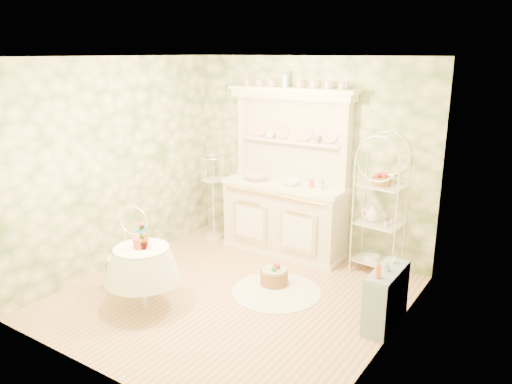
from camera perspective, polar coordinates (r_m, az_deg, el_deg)
The scene contains 22 objects.
floor at distance 5.93m, azimuth -2.71°, elevation -11.87°, with size 3.60×3.60×0.00m, color #D5AB82.
ceiling at distance 5.26m, azimuth -3.11°, elevation 15.20°, with size 3.60×3.60×0.00m, color white.
wall_left at distance 6.64m, azimuth -15.56°, elevation 3.00°, with size 3.60×3.60×0.00m, color beige.
wall_right at distance 4.65m, azimuth 15.33°, elevation -2.33°, with size 3.60×3.60×0.00m, color beige.
wall_back at distance 6.94m, azimuth 5.93°, elevation 4.02°, with size 3.60×3.60×0.00m, color beige.
wall_front at distance 4.20m, azimuth -17.60°, elevation -4.48°, with size 3.60×3.60×0.00m, color beige.
kitchen_dresser at distance 6.83m, azimuth 3.31°, elevation 2.15°, with size 1.87×0.61×2.29m, color silver.
bakers_rack at distance 6.45m, azimuth 13.92°, elevation -2.02°, with size 0.52×0.37×1.66m, color white.
side_shelf at distance 5.42m, azimuth 14.63°, elevation -11.56°, with size 0.27×0.72×0.62m, color #889AB0.
round_table at distance 5.69m, azimuth -12.76°, elevation -9.77°, with size 0.61×0.61×0.67m, color white.
cafe_chair at distance 6.04m, azimuth -14.77°, elevation -7.41°, with size 0.39×0.39×0.86m, color white.
birdcage_stand at distance 7.50m, azimuth -4.94°, elevation 0.27°, with size 0.36×0.36×1.51m, color white.
floor_basket at distance 6.17m, azimuth 2.08°, elevation -9.67°, with size 0.31×0.31×0.20m, color olive.
lace_rug at distance 6.04m, azimuth 2.36°, elevation -11.31°, with size 1.06×1.06×0.01m, color white.
bowl_floral at distance 6.99m, azimuth 0.01°, elevation 1.41°, with size 0.34×0.34×0.08m, color white.
bowl_white at distance 6.76m, azimuth 4.03°, elevation 0.87°, with size 0.25×0.25×0.08m, color white.
cup_left at distance 7.05m, azimuth 1.62°, elevation 6.44°, with size 0.13×0.13×0.10m, color white.
cup_right at distance 6.70m, azimuth 6.87°, elevation 5.85°, with size 0.11×0.11×0.10m, color white.
potted_geranium at distance 5.45m, azimuth -12.86°, elevation -5.06°, with size 0.15×0.10×0.29m, color #3F7238.
bottle_amber at distance 5.07m, azimuth 13.80°, elevation -8.80°, with size 0.07×0.07×0.17m, color #CA6131.
bottle_blue at distance 5.25m, azimuth 14.77°, elevation -8.35°, with size 0.04×0.04×0.10m, color #7693B7.
bottle_glass at distance 5.46m, azimuth 15.59°, elevation -7.51°, with size 0.07×0.07×0.08m, color silver.
Camera 1 is at (3.12, -4.24, 2.75)m, focal length 35.00 mm.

